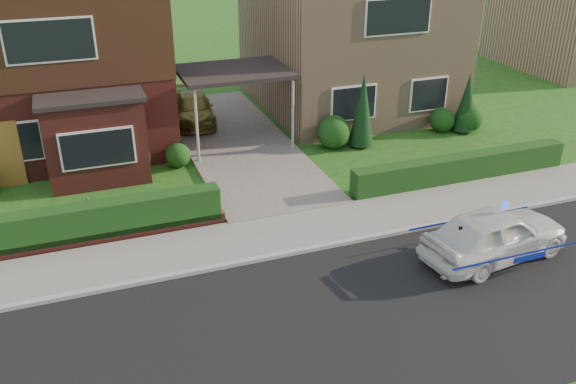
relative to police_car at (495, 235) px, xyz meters
name	(u,v)px	position (x,y,z in m)	size (l,w,h in m)	color
ground	(375,319)	(-3.91, -1.20, -0.67)	(120.00, 120.00, 0.00)	#214913
road	(375,319)	(-3.91, -1.20, -0.67)	(60.00, 6.00, 0.02)	black
kerb	(320,247)	(-3.91, 1.85, -0.61)	(60.00, 0.16, 0.12)	#9E9993
sidewalk	(305,229)	(-3.91, 2.90, -0.62)	(60.00, 2.00, 0.10)	slate
driveway	(236,142)	(-3.91, 9.80, -0.61)	(3.80, 12.00, 0.12)	#666059
house_left	(51,35)	(-9.70, 12.70, 3.14)	(7.50, 9.53, 7.25)	maroon
house_right	(349,18)	(1.89, 12.79, 2.99)	(7.50, 8.06, 7.25)	tan
carport_link	(234,73)	(-3.91, 9.75, 1.99)	(3.80, 3.00, 2.77)	black
dwarf_wall	(80,241)	(-9.71, 4.10, -0.49)	(7.70, 0.25, 0.36)	maroon
hedge_left	(81,244)	(-9.71, 4.25, -0.67)	(7.50, 0.55, 0.90)	black
hedge_right	(459,181)	(1.89, 4.15, -0.67)	(7.50, 0.55, 0.80)	black
shrub_left_mid	(129,158)	(-7.91, 8.10, -0.01)	(1.32, 1.32, 1.32)	black
shrub_left_near	(178,155)	(-6.31, 8.40, -0.25)	(0.84, 0.84, 0.84)	black
shrub_right_near	(334,132)	(-0.71, 8.20, -0.07)	(1.20, 1.20, 1.20)	black
shrub_right_mid	(442,120)	(3.89, 8.30, -0.19)	(0.96, 0.96, 0.96)	black
shrub_right_far	(469,118)	(4.89, 8.00, -0.13)	(1.08, 1.08, 1.08)	black
conifer_a	(362,112)	(0.29, 8.00, 0.63)	(0.90, 0.90, 2.60)	black
conifer_b	(467,104)	(4.69, 8.00, 0.43)	(0.90, 0.90, 2.20)	black
police_car	(495,235)	(0.00, 0.00, 0.00)	(3.61, 4.11, 1.50)	silver
driveway_car	(193,109)	(-4.91, 12.42, -0.02)	(1.49, 3.67, 1.07)	brown
potted_plant_a	(88,211)	(-9.41, 5.39, -0.31)	(0.38, 0.26, 0.72)	gray
potted_plant_b	(75,223)	(-9.78, 4.80, -0.30)	(0.40, 0.33, 0.73)	gray
potted_plant_c	(87,216)	(-9.45, 5.16, -0.33)	(0.39, 0.39, 0.69)	gray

